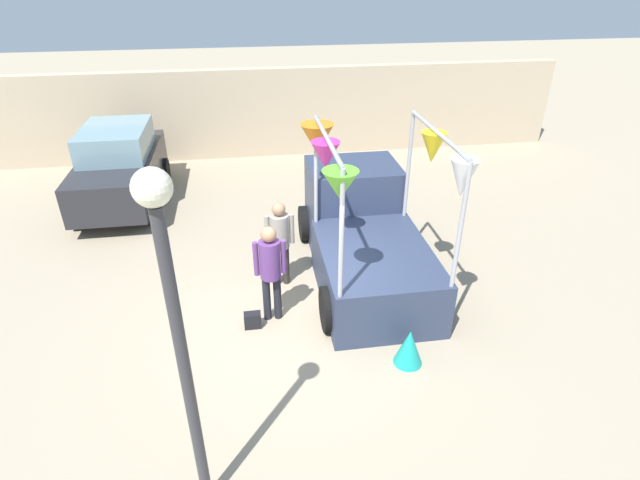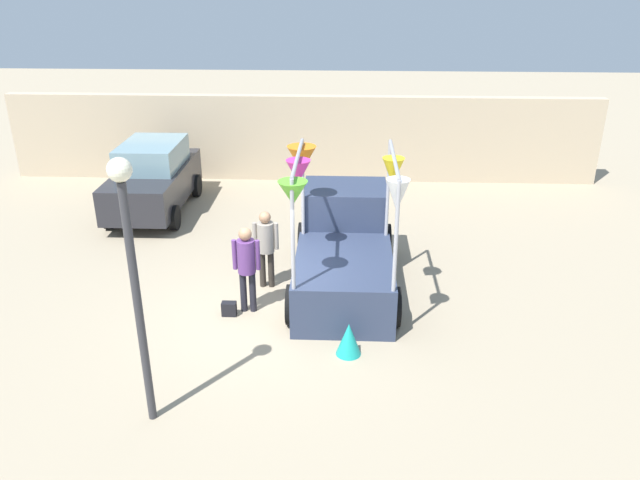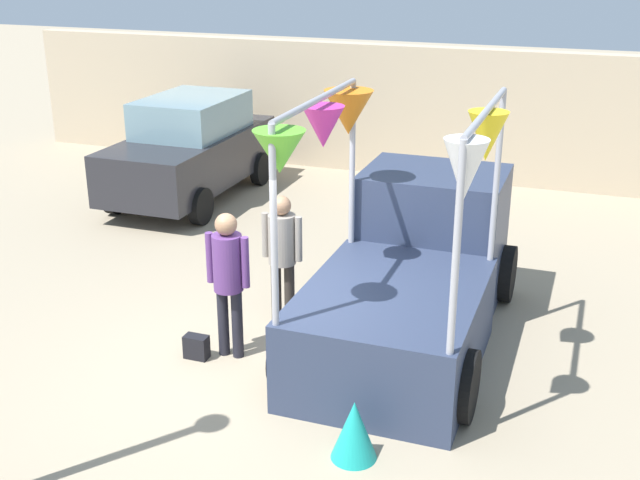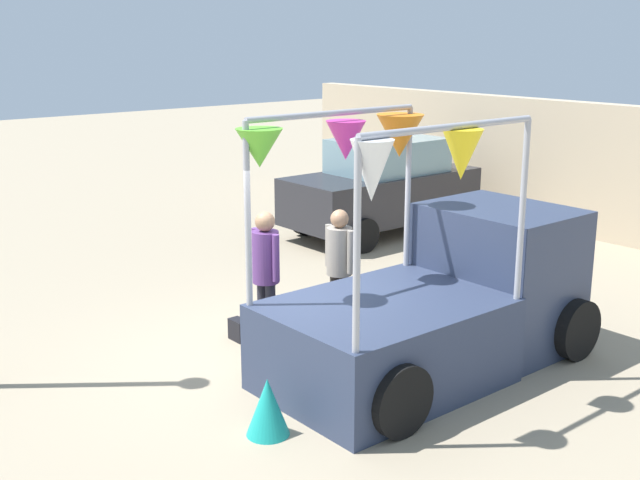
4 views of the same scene
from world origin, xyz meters
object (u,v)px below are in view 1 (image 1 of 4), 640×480
parked_car (120,166)px  person_vendor (280,236)px  street_lamp (175,318)px  folded_kite_bundle_teal (409,347)px  person_customer (270,265)px  vendor_truck (362,229)px  handbag (253,320)px

parked_car → person_vendor: bearing=-49.9°
street_lamp → folded_kite_bundle_teal: size_ratio=6.71×
person_customer → parked_car: bearing=122.4°
person_vendor → street_lamp: street_lamp is taller
parked_car → folded_kite_bundle_teal: size_ratio=6.67×
vendor_truck → handbag: bearing=-144.9°
parked_car → person_customer: parked_car is taller
person_customer → street_lamp: size_ratio=0.44×
vendor_truck → handbag: (-2.18, -1.53, -0.72)m
vendor_truck → person_vendor: size_ratio=2.43×
person_customer → folded_kite_bundle_teal: 2.52m
parked_car → person_vendor: size_ratio=2.39×
parked_car → person_vendor: 5.54m
street_lamp → parked_car: bearing=105.6°
handbag → street_lamp: bearing=-101.8°
parked_car → person_customer: size_ratio=2.28×
person_vendor → folded_kite_bundle_teal: size_ratio=2.79×
person_customer → person_vendor: (0.24, 1.02, -0.05)m
street_lamp → folded_kite_bundle_teal: 4.14m
folded_kite_bundle_teal → vendor_truck: bearing=92.6°
parked_car → street_lamp: 8.93m
folded_kite_bundle_teal → parked_car: bearing=128.4°
person_customer → folded_kite_bundle_teal: size_ratio=2.92×
person_customer → person_vendor: bearing=76.9°
handbag → folded_kite_bundle_teal: 2.60m
person_vendor → handbag: person_vendor is taller
street_lamp → person_vendor: bearing=74.0°
vendor_truck → folded_kite_bundle_teal: (0.12, -2.73, -0.56)m
person_customer → folded_kite_bundle_teal: person_customer is taller
handbag → vendor_truck: bearing=35.1°
vendor_truck → parked_car: size_ratio=1.02×
vendor_truck → person_vendor: (-1.59, -0.31, 0.15)m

